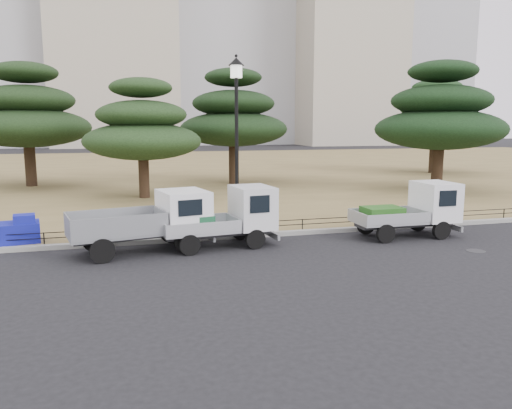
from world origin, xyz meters
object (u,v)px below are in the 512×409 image
object	(u,v)px
truck_kei_rear	(412,210)
truck_kei_front	(227,217)
truck_large	(149,219)
street_lamp	(237,116)
tarp_pile	(17,231)

from	to	relation	value
truck_kei_rear	truck_kei_front	bearing A→B (deg)	177.65
truck_large	street_lamp	distance (m)	4.77
street_lamp	tarp_pile	world-z (taller)	street_lamp
truck_kei_rear	street_lamp	world-z (taller)	street_lamp
truck_large	tarp_pile	size ratio (longest dim) A/B	2.91
truck_kei_rear	tarp_pile	size ratio (longest dim) A/B	2.36
street_lamp	truck_kei_rear	bearing A→B (deg)	-14.52
truck_kei_front	truck_kei_rear	world-z (taller)	truck_kei_front
truck_kei_rear	street_lamp	xyz separation A→B (m)	(-6.17, 1.60, 3.35)
truck_large	truck_kei_rear	world-z (taller)	truck_kei_rear
truck_kei_rear	tarp_pile	xyz separation A→B (m)	(-13.58, 1.99, -0.45)
truck_large	truck_kei_front	world-z (taller)	truck_kei_front
truck_kei_front	truck_large	bearing A→B (deg)	174.04
street_lamp	truck_large	bearing A→B (deg)	-157.23
truck_kei_rear	street_lamp	bearing A→B (deg)	165.50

